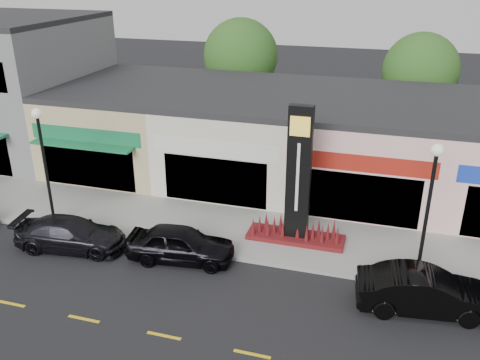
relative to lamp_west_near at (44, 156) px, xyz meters
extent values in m
plane|color=black|center=(8.00, -2.50, -3.48)|extent=(120.00, 120.00, 0.00)
cube|color=gray|center=(8.00, 1.85, -3.40)|extent=(52.00, 4.30, 0.15)
cube|color=gray|center=(8.00, -0.40, -3.40)|extent=(52.00, 0.20, 0.15)
cube|color=tan|center=(-0.50, 9.00, -1.23)|extent=(7.00, 10.00, 4.50)
cube|color=#262628|center=(-0.50, 9.00, 1.17)|extent=(7.00, 10.00, 0.30)
cube|color=black|center=(-0.50, 4.05, -2.08)|extent=(5.25, 0.10, 2.40)
cube|color=#197143|center=(-0.50, 4.05, -0.38)|extent=(6.30, 0.12, 0.80)
cube|color=#197143|center=(-0.50, 3.60, -0.78)|extent=(5.60, 0.90, 0.12)
cube|color=beige|center=(6.50, 9.00, -1.23)|extent=(7.00, 10.00, 4.50)
cube|color=#262628|center=(6.50, 9.00, 1.17)|extent=(7.00, 10.00, 0.30)
cube|color=black|center=(6.50, 4.05, -2.08)|extent=(5.25, 0.10, 2.40)
cube|color=silver|center=(6.50, 4.05, -0.38)|extent=(6.30, 0.12, 0.80)
cube|color=beige|center=(13.50, 9.00, -1.23)|extent=(7.00, 10.00, 4.50)
cube|color=#262628|center=(13.50, 9.00, 1.17)|extent=(7.00, 10.00, 0.30)
cube|color=black|center=(13.50, 4.05, -2.08)|extent=(5.25, 0.10, 2.40)
cube|color=#A62116|center=(13.50, 4.05, -0.38)|extent=(6.30, 0.12, 0.80)
cylinder|color=#382619|center=(4.00, 17.00, -1.90)|extent=(0.36, 0.36, 3.15)
sphere|color=#29561B|center=(4.00, 17.00, 1.75)|extent=(5.20, 5.20, 5.20)
cylinder|color=#382619|center=(16.00, 17.00, -1.99)|extent=(0.36, 0.36, 2.97)
sphere|color=#29561B|center=(16.00, 17.00, 1.42)|extent=(4.80, 4.80, 4.80)
cylinder|color=black|center=(0.00, 0.00, -3.18)|extent=(0.32, 0.32, 0.30)
cylinder|color=black|center=(0.00, 0.00, -0.68)|extent=(0.14, 0.14, 5.00)
sphere|color=silver|center=(0.00, 0.00, 1.92)|extent=(0.44, 0.44, 0.44)
cylinder|color=black|center=(16.00, 0.00, -3.18)|extent=(0.32, 0.32, 0.30)
cylinder|color=black|center=(16.00, 0.00, -0.68)|extent=(0.14, 0.14, 5.00)
sphere|color=silver|center=(16.00, 0.00, 1.92)|extent=(0.44, 0.44, 0.44)
cube|color=#5B0F1A|center=(11.00, 1.70, -3.23)|extent=(4.20, 1.30, 0.20)
cube|color=black|center=(11.00, 1.70, -0.33)|extent=(1.00, 0.40, 6.00)
cube|color=yellow|center=(11.00, 1.48, 1.87)|extent=(0.80, 0.05, 0.80)
cube|color=silver|center=(11.00, 1.48, -0.33)|extent=(0.12, 0.04, 3.00)
imported|color=black|center=(1.93, -1.49, -2.80)|extent=(2.50, 4.90, 1.36)
imported|color=black|center=(6.76, -1.03, -2.73)|extent=(2.25, 4.55, 1.49)
imported|color=black|center=(16.19, -1.68, -2.70)|extent=(2.20, 4.86, 1.55)
camera|label=1|loc=(14.16, -17.52, 7.83)|focal=38.00mm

